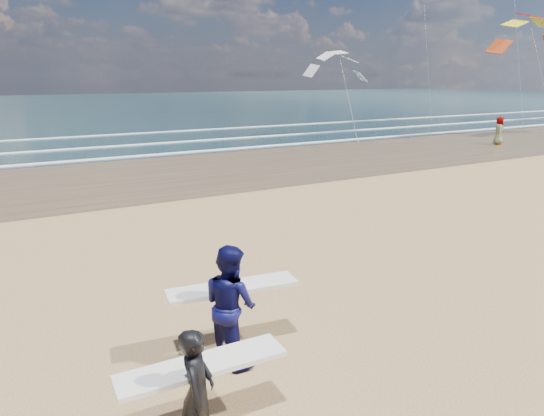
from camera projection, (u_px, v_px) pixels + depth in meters
wet_sand_strip at (410, 148)px, 31.21m from camera, size 220.00×12.00×0.01m
ocean at (165, 104)px, 76.90m from camera, size 220.00×100.00×0.02m
foam_breakers at (321, 132)px, 39.74m from camera, size 220.00×11.70×0.05m
surfer_near at (198, 388)px, 5.91m from camera, size 2.21×1.00×1.68m
surfer_far at (230, 303)px, 7.77m from camera, size 2.25×1.32×2.00m
beachgoer_0 at (499, 131)px, 32.50m from camera, size 1.07×1.04×1.85m
kite_0 at (537, 54)px, 33.94m from camera, size 6.98×4.87×9.96m
kite_1 at (345, 83)px, 35.48m from camera, size 5.45×4.70×7.23m
kite_2 at (516, 22)px, 43.63m from camera, size 6.84×4.85×15.85m
kite_5 at (426, 38)px, 50.11m from camera, size 4.47×4.59×16.16m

